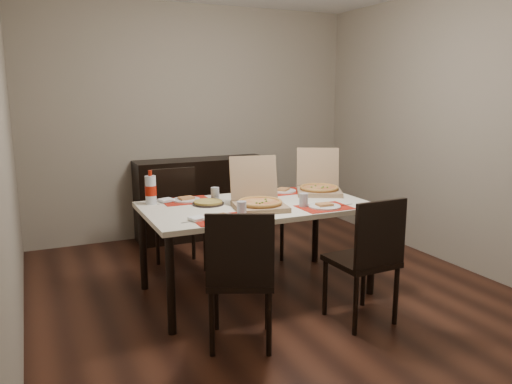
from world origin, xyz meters
The scene contains 18 objects.
ground centered at (0.00, 0.00, -0.01)m, with size 3.80×4.00×0.02m, color #3E1E13.
room_walls centered at (0.00, 0.43, 1.73)m, with size 3.84×4.02×2.62m.
sideboard centered at (0.00, 1.78, 0.45)m, with size 1.50×0.40×0.90m, color black.
dining_table centered at (-0.12, 0.04, 0.68)m, with size 1.80×1.00×0.75m.
chair_near_left centered at (-0.60, -0.77, 0.51)m, with size 0.56×0.56×0.93m.
chair_near_right centered at (0.35, -0.82, 0.51)m, with size 0.44×0.44×0.93m.
chair_far_left centered at (-0.53, 0.93, 0.51)m, with size 0.42×0.42×0.93m.
chair_far_right centered at (0.27, 0.90, 0.51)m, with size 0.45×0.45×0.93m.
setting_near_left centered at (-0.53, -0.29, 0.77)m, with size 0.50×0.30×0.11m.
setting_near_right centered at (0.28, -0.27, 0.77)m, with size 0.47×0.30×0.11m.
setting_far_left centered at (-0.56, 0.38, 0.77)m, with size 0.51×0.30×0.11m.
setting_far_right centered at (0.27, 0.38, 0.77)m, with size 0.50×0.30×0.11m.
napkin_loose centered at (-0.14, -0.04, 0.76)m, with size 0.12×0.11×0.02m, color white.
pizza_box_center centered at (-0.16, -0.09, 0.81)m, with size 0.45×0.49×0.39m.
pizza_box_right centered at (0.58, 0.22, 0.81)m, with size 0.54×0.55×0.39m.
faina_plate centered at (-0.48, 0.19, 0.76)m, with size 0.26×0.26×0.03m.
dip_bowl centered at (-0.01, 0.21, 0.77)m, with size 0.12×0.12×0.03m, color white.
soda_bottle centered at (-0.89, 0.40, 0.87)m, with size 0.09×0.09×0.28m.
Camera 1 is at (-1.76, -3.54, 1.65)m, focal length 35.00 mm.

